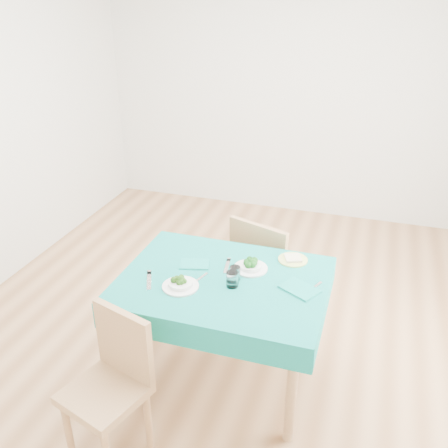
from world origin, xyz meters
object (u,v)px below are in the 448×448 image
(table, at_px, (223,330))
(chair_far, at_px, (273,248))
(chair_near, at_px, (103,387))
(bowl_near, at_px, (180,282))
(bowl_far, at_px, (251,265))
(side_plate, at_px, (293,260))

(table, distance_m, chair_far, 0.83)
(chair_near, relative_size, chair_far, 0.82)
(table, distance_m, bowl_near, 0.49)
(bowl_near, bearing_deg, chair_near, -108.97)
(table, height_order, bowl_far, bowl_far)
(bowl_far, bearing_deg, bowl_near, -136.41)
(table, xyz_separation_m, chair_near, (-0.41, -0.74, 0.09))
(chair_near, xyz_separation_m, chair_far, (0.54, 1.53, 0.10))
(chair_far, relative_size, bowl_near, 5.42)
(bowl_near, distance_m, bowl_far, 0.46)
(table, relative_size, chair_near, 1.28)
(table, bearing_deg, chair_near, -118.89)
(side_plate, bearing_deg, chair_near, -125.03)
(chair_near, relative_size, bowl_near, 4.43)
(chair_near, relative_size, side_plate, 5.06)
(table, height_order, side_plate, side_plate)
(side_plate, bearing_deg, bowl_far, -140.88)
(chair_near, bearing_deg, bowl_near, 88.32)
(table, xyz_separation_m, side_plate, (0.35, 0.34, 0.38))
(table, height_order, bowl_near, bowl_near)
(chair_far, height_order, bowl_near, chair_far)
(table, xyz_separation_m, bowl_near, (-0.21, -0.16, 0.41))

